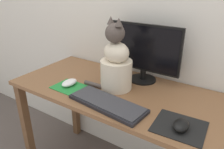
{
  "coord_description": "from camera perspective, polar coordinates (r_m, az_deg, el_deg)",
  "views": [
    {
      "loc": [
        0.6,
        -0.98,
        1.35
      ],
      "look_at": [
        0.02,
        -0.09,
        0.88
      ],
      "focal_mm": 35.0,
      "sensor_mm": 36.0,
      "label": 1
    }
  ],
  "objects": [
    {
      "name": "mousepad_left",
      "position": [
        1.35,
        -11.32,
        -3.12
      ],
      "size": [
        0.18,
        0.16,
        0.0
      ],
      "rotation": [
        0.0,
        0.0,
        -0.03
      ],
      "color": "#238438",
      "rests_on": "desk"
    },
    {
      "name": "desk",
      "position": [
        1.36,
        1.33,
        -8.18
      ],
      "size": [
        1.28,
        0.58,
        0.75
      ],
      "color": "brown",
      "rests_on": "ground_plane"
    },
    {
      "name": "computer_mouse_left",
      "position": [
        1.35,
        -11.08,
        -2.1
      ],
      "size": [
        0.07,
        0.11,
        0.03
      ],
      "color": "white",
      "rests_on": "mousepad_left"
    },
    {
      "name": "cat",
      "position": [
        1.25,
        1.01,
        2.88
      ],
      "size": [
        0.3,
        0.23,
        0.42
      ],
      "rotation": [
        0.0,
        0.0,
        -0.32
      ],
      "color": "beige",
      "rests_on": "desk"
    },
    {
      "name": "computer_mouse_right",
      "position": [
        1.01,
        17.58,
        -12.52
      ],
      "size": [
        0.07,
        0.1,
        0.04
      ],
      "color": "black",
      "rests_on": "mousepad_right"
    },
    {
      "name": "mousepad_right",
      "position": [
        1.03,
        17.2,
        -12.86
      ],
      "size": [
        0.23,
        0.21,
        0.0
      ],
      "rotation": [
        0.0,
        0.0,
        0.06
      ],
      "color": "black",
      "rests_on": "desk"
    },
    {
      "name": "keyboard",
      "position": [
        1.14,
        -1.27,
        -7.48
      ],
      "size": [
        0.43,
        0.2,
        0.02
      ],
      "rotation": [
        0.0,
        0.0,
        -0.1
      ],
      "color": "black",
      "rests_on": "desk"
    },
    {
      "name": "monitor",
      "position": [
        1.35,
        8.42,
        5.94
      ],
      "size": [
        0.46,
        0.17,
        0.36
      ],
      "color": "black",
      "rests_on": "desk"
    }
  ]
}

